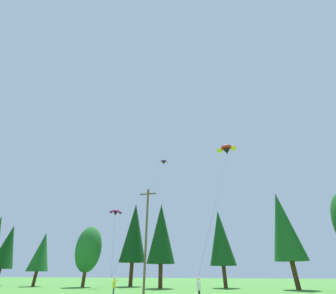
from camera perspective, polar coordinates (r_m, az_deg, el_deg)
The scene contains 13 objects.
treeline_tree_b at distance 55.36m, azimuth -35.98°, elevation -19.97°, with size 3.84×3.84×10.20m.
treeline_tree_c at distance 49.35m, azimuth -29.72°, elevation -22.29°, with size 3.47×3.47×8.52m.
treeline_tree_d at distance 44.27m, azimuth -19.75°, elevation -23.42°, with size 4.30×4.30×9.27m.
treeline_tree_e at distance 44.37m, azimuth -8.70°, elevation -20.73°, with size 4.63×4.63×13.77m.
treeline_tree_f at distance 38.64m, azimuth -1.79°, elevation -21.09°, with size 4.31×4.31×12.33m.
treeline_tree_g at distance 40.50m, azimuth 13.31°, elevation -21.59°, with size 4.11×4.11×11.43m.
treeline_tree_h at distance 39.51m, azimuth 27.46°, elevation -17.37°, with size 4.51×4.51×13.21m.
utility_pole at distance 28.58m, azimuth -5.62°, elevation -21.33°, with size 2.20×0.26×11.55m.
kite_flyer_near at distance 22.83m, azimuth -13.72°, elevation -31.40°, with size 0.72×0.74×1.69m.
kite_flyer_mid at distance 19.67m, azimuth 7.97°, elevation -32.28°, with size 0.34×0.60×1.69m.
parafoil_kite_high_magenta at distance 42.92m, azimuth -13.33°, elevation -16.06°, with size 10.20×17.62×10.47m.
parafoil_kite_mid_red_yellow at distance 41.36m, azimuth 14.82°, elevation -0.62°, with size 6.06×17.80×21.10m.
parafoil_kite_far_purple at distance 47.80m, azimuth -1.12°, elevation -3.89°, with size 2.46×21.87×21.76m.
Camera 1 is at (4.65, 3.73, 1.96)m, focal length 23.71 mm.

